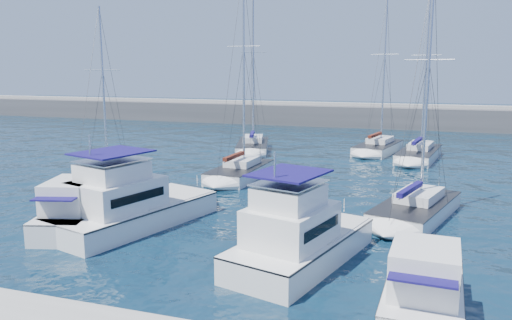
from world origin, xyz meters
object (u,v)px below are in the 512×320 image
(motor_yacht_port_outer, at_px, (76,212))
(motor_yacht_stbd_inner, at_px, (298,240))
(sailboat_mid_a, at_px, (104,175))
(sailboat_mid_b, at_px, (241,171))
(motor_yacht_stbd_outer, at_px, (423,294))
(sailboat_mid_d, at_px, (416,209))
(sailboat_back_a, at_px, (253,146))
(sailboat_back_b, at_px, (378,147))
(sailboat_back_c, at_px, (419,154))
(motor_yacht_port_inner, at_px, (128,207))

(motor_yacht_port_outer, bearing_deg, motor_yacht_stbd_inner, -20.71)
(sailboat_mid_a, xyz_separation_m, sailboat_mid_b, (9.44, 4.48, 0.05))
(motor_yacht_port_outer, bearing_deg, sailboat_mid_a, 102.41)
(motor_yacht_stbd_outer, height_order, sailboat_mid_d, sailboat_mid_d)
(sailboat_back_a, bearing_deg, sailboat_mid_d, -64.99)
(sailboat_back_a, relative_size, sailboat_back_b, 1.02)
(sailboat_mid_d, bearing_deg, motor_yacht_stbd_inner, -102.04)
(sailboat_back_c, bearing_deg, motor_yacht_port_inner, -110.16)
(sailboat_back_a, bearing_deg, sailboat_mid_a, -125.31)
(motor_yacht_port_inner, xyz_separation_m, sailboat_mid_a, (-7.86, 9.05, -0.63))
(motor_yacht_port_outer, xyz_separation_m, sailboat_back_a, (0.89, 27.22, -0.40))
(motor_yacht_stbd_outer, height_order, sailboat_back_c, sailboat_back_c)
(motor_yacht_port_outer, bearing_deg, sailboat_back_a, 72.70)
(sailboat_mid_d, bearing_deg, motor_yacht_port_inner, -139.03)
(motor_yacht_port_outer, distance_m, sailboat_back_c, 32.66)
(sailboat_back_c, bearing_deg, sailboat_back_b, 154.37)
(motor_yacht_stbd_outer, relative_size, sailboat_back_b, 0.37)
(sailboat_back_b, bearing_deg, sailboat_back_c, -22.53)
(motor_yacht_stbd_inner, bearing_deg, motor_yacht_port_inner, -177.21)
(motor_yacht_stbd_outer, bearing_deg, sailboat_mid_a, 150.24)
(motor_yacht_stbd_outer, distance_m, sailboat_mid_b, 23.56)
(motor_yacht_port_outer, distance_m, motor_yacht_port_inner, 2.74)
(sailboat_mid_a, relative_size, sailboat_back_b, 0.84)
(motor_yacht_port_inner, bearing_deg, motor_yacht_stbd_outer, -4.14)
(sailboat_back_b, bearing_deg, motor_yacht_port_inner, -98.16)
(motor_yacht_port_inner, xyz_separation_m, motor_yacht_stbd_inner, (9.92, -2.24, -0.00))
(motor_yacht_port_inner, distance_m, motor_yacht_stbd_outer, 16.19)
(motor_yacht_port_outer, bearing_deg, sailboat_back_c, 42.36)
(motor_yacht_stbd_inner, relative_size, sailboat_back_b, 0.56)
(motor_yacht_stbd_inner, bearing_deg, sailboat_mid_d, 76.88)
(sailboat_mid_b, height_order, sailboat_back_a, sailboat_mid_b)
(motor_yacht_port_outer, bearing_deg, sailboat_mid_b, 58.97)
(sailboat_back_b, bearing_deg, sailboat_mid_d, -67.95)
(sailboat_mid_a, bearing_deg, sailboat_mid_b, 11.87)
(motor_yacht_port_inner, relative_size, motor_yacht_stbd_inner, 1.14)
(motor_yacht_port_outer, relative_size, motor_yacht_stbd_inner, 0.82)
(sailboat_mid_b, relative_size, sailboat_back_a, 1.00)
(motor_yacht_stbd_inner, xyz_separation_m, sailboat_back_a, (-11.54, 28.37, -0.59))
(motor_yacht_port_outer, relative_size, motor_yacht_port_inner, 0.71)
(sailboat_mid_a, bearing_deg, motor_yacht_stbd_inner, -45.92)
(sailboat_back_a, relative_size, sailboat_back_c, 1.04)
(motor_yacht_stbd_inner, distance_m, sailboat_mid_d, 10.21)
(motor_yacht_stbd_inner, bearing_deg, motor_yacht_stbd_outer, -18.30)
(motor_yacht_port_outer, height_order, motor_yacht_port_inner, motor_yacht_port_inner)
(sailboat_back_c, bearing_deg, sailboat_back_a, -169.40)
(motor_yacht_stbd_inner, xyz_separation_m, sailboat_mid_d, (4.89, 8.95, -0.62))
(sailboat_mid_b, bearing_deg, motor_yacht_port_inner, -93.73)
(motor_yacht_port_inner, relative_size, sailboat_back_a, 0.63)
(sailboat_mid_a, bearing_deg, sailboat_mid_d, -19.42)
(motor_yacht_port_outer, height_order, motor_yacht_stbd_inner, motor_yacht_stbd_inner)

